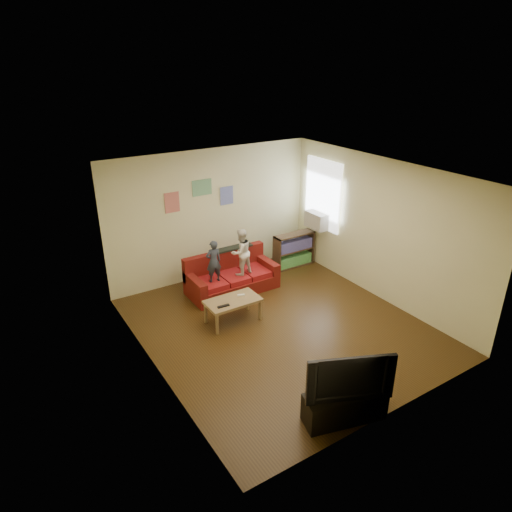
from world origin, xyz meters
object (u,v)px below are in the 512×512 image
child_a (214,261)px  child_b (241,252)px  television (348,374)px  sofa (231,277)px  coffee_table (233,303)px  bookshelf (294,252)px  tv_stand (345,406)px  file_box (259,278)px

child_a → child_b: bearing=-175.8°
television → child_a: bearing=112.9°
sofa → child_b: 0.62m
child_b → coffee_table: 1.25m
sofa → child_b: child_b is taller
television → child_b: bearing=103.9°
bookshelf → tv_stand: bearing=-118.7°
sofa → file_box: sofa is taller
coffee_table → tv_stand: bearing=-89.3°
child_a → child_b: (0.60, 0.00, 0.05)m
child_a → television: bearing=93.0°
file_box → sofa: bearing=169.3°
sofa → television: size_ratio=1.60×
bookshelf → file_box: bookshelf is taller
sofa → file_box: (0.59, -0.11, -0.12)m
sofa → file_box: 0.61m
file_box → child_b: bearing=-173.5°
child_b → bookshelf: bearing=-174.2°
child_b → bookshelf: 1.72m
coffee_table → television: television is taller
bookshelf → television: television is taller
child_b → tv_stand: bearing=71.3°
child_a → coffee_table: 1.01m
file_box → tv_stand: (-1.12, -3.81, 0.06)m
child_b → bookshelf: size_ratio=0.98×
child_b → tv_stand: (-0.68, -3.76, -0.64)m
coffee_table → file_box: size_ratio=2.32×
bookshelf → coffee_table: bearing=-150.3°
sofa → coffee_table: size_ratio=1.87×
child_b → file_box: bearing=177.9°
television → file_box: bearing=97.8°
child_b → coffee_table: bearing=43.5°
sofa → child_b: size_ratio=1.91×
sofa → file_box: bearing=-10.7°
child_a → coffee_table: child_a is taller
sofa → child_a: size_ratio=2.14×
coffee_table → child_b: bearing=52.0°
child_b → file_box: 0.83m
bookshelf → television: bearing=-118.7°
child_a → file_box: (1.04, 0.05, -0.65)m
child_a → tv_stand: bearing=93.0°
child_a → child_b: 0.60m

